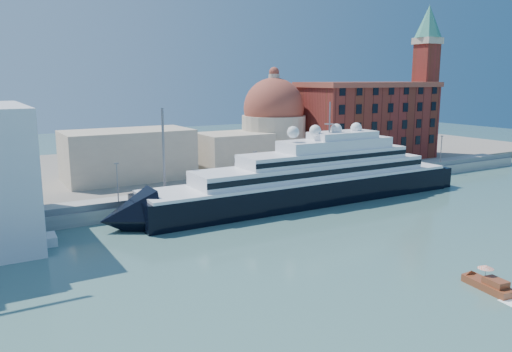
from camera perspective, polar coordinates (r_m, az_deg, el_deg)
ground at (r=85.62m, az=10.56°, el=-6.87°), size 400.00×400.00×0.00m
quay at (r=112.14m, az=-0.87°, el=-1.76°), size 180.00×10.00×2.50m
land at (r=148.53m, az=-8.74°, el=1.16°), size 260.00×72.00×2.00m
quay_fence at (r=107.94m, az=0.31°, el=-1.26°), size 180.00×0.10×1.20m
superyacht at (r=105.50m, az=4.85°, el=-0.92°), size 83.41×11.56×24.93m
service_barge at (r=86.92m, az=-25.87°, el=-6.97°), size 12.92×4.85×2.86m
water_taxi at (r=70.26m, az=25.10°, el=-11.12°), size 3.15×6.94×3.18m
warehouse at (r=155.55m, az=12.67°, el=6.21°), size 43.00×19.00×23.25m
campanile at (r=172.41m, az=18.83°, el=11.32°), size 8.40×8.40×47.00m
church at (r=134.14m, az=-3.55°, el=4.50°), size 66.00×18.00×25.50m
lamp_posts at (r=103.37m, az=-6.52°, el=1.93°), size 120.80×2.40×18.00m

